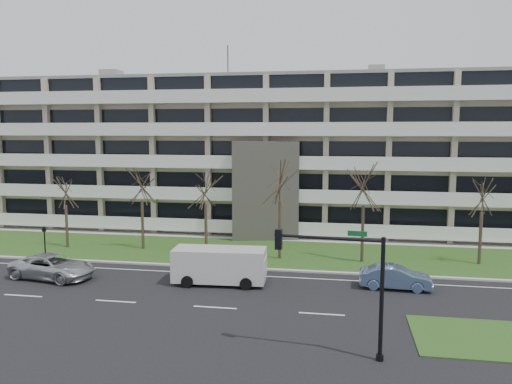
% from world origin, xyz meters
% --- Properties ---
extents(ground, '(160.00, 160.00, 0.00)m').
position_xyz_m(ground, '(0.00, 0.00, 0.00)').
color(ground, black).
rests_on(ground, ground).
extents(grass_verge, '(90.00, 10.00, 0.06)m').
position_xyz_m(grass_verge, '(0.00, 13.00, 0.03)').
color(grass_verge, '#234617').
rests_on(grass_verge, ground).
extents(curb, '(90.00, 0.35, 0.12)m').
position_xyz_m(curb, '(0.00, 8.00, 0.06)').
color(curb, '#B2B2AD').
rests_on(curb, ground).
extents(sidewalk, '(90.00, 2.00, 0.08)m').
position_xyz_m(sidewalk, '(0.00, 18.50, 0.04)').
color(sidewalk, '#B2B2AD').
rests_on(sidewalk, ground).
extents(grass_median, '(7.00, 5.00, 0.06)m').
position_xyz_m(grass_median, '(14.00, -2.00, 0.03)').
color(grass_median, '#234617').
rests_on(grass_median, ground).
extents(lane_edge_line, '(90.00, 0.12, 0.01)m').
position_xyz_m(lane_edge_line, '(0.00, 6.50, 0.01)').
color(lane_edge_line, white).
rests_on(lane_edge_line, ground).
extents(apartment_building, '(60.50, 15.10, 18.75)m').
position_xyz_m(apartment_building, '(-0.01, 25.32, 7.61)').
color(apartment_building, '#BAAB90').
rests_on(apartment_building, ground).
extents(silver_pickup, '(6.19, 3.61, 1.62)m').
position_xyz_m(silver_pickup, '(-12.25, 3.64, 0.81)').
color(silver_pickup, silver).
rests_on(silver_pickup, ground).
extents(blue_sedan, '(4.55, 1.74, 1.48)m').
position_xyz_m(blue_sedan, '(10.41, 5.25, 0.74)').
color(blue_sedan, '#6680B0').
rests_on(blue_sedan, ground).
extents(white_van, '(6.13, 2.74, 2.33)m').
position_xyz_m(white_van, '(-0.73, 4.42, 1.40)').
color(white_van, silver).
rests_on(white_van, ground).
extents(traffic_signal, '(4.89, 0.84, 5.68)m').
position_xyz_m(traffic_signal, '(7.13, -4.97, 3.68)').
color(traffic_signal, black).
rests_on(traffic_signal, ground).
extents(pedestrian_signal, '(0.27, 0.23, 2.64)m').
position_xyz_m(pedestrian_signal, '(-15.53, 7.90, 1.68)').
color(pedestrian_signal, black).
rests_on(pedestrian_signal, ground).
extents(tree_1, '(3.28, 3.28, 6.55)m').
position_xyz_m(tree_1, '(-16.08, 12.02, 5.09)').
color(tree_1, '#382B21').
rests_on(tree_1, ground).
extents(tree_2, '(3.71, 3.71, 7.43)m').
position_xyz_m(tree_2, '(-9.47, 12.57, 5.78)').
color(tree_2, '#382B21').
rests_on(tree_2, ground).
extents(tree_3, '(3.64, 3.64, 7.28)m').
position_xyz_m(tree_3, '(-3.75, 11.77, 5.66)').
color(tree_3, '#382B21').
rests_on(tree_3, ground).
extents(tree_4, '(4.08, 4.08, 8.17)m').
position_xyz_m(tree_4, '(2.30, 11.28, 6.35)').
color(tree_4, '#382B21').
rests_on(tree_4, ground).
extents(tree_5, '(3.90, 3.90, 7.79)m').
position_xyz_m(tree_5, '(8.58, 11.38, 6.06)').
color(tree_5, '#382B21').
rests_on(tree_5, ground).
extents(tree_6, '(3.52, 3.52, 7.04)m').
position_xyz_m(tree_6, '(17.21, 12.25, 5.47)').
color(tree_6, '#382B21').
rests_on(tree_6, ground).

